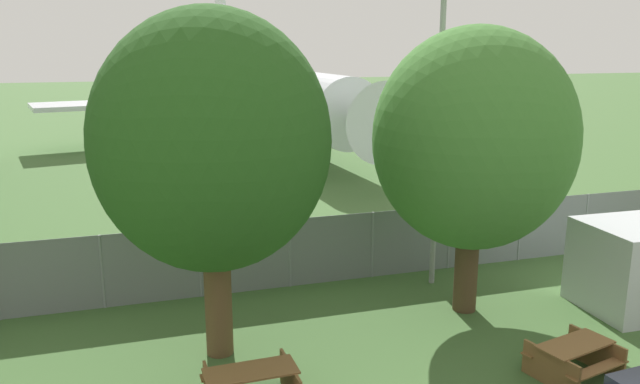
{
  "coord_description": "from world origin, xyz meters",
  "views": [
    {
      "loc": [
        -6.75,
        -5.8,
        6.84
      ],
      "look_at": [
        -0.71,
        13.64,
        2.0
      ],
      "focal_mm": 35.0,
      "sensor_mm": 36.0,
      "label": 1
    }
  ],
  "objects_px": {
    "tree_behind_benches": "(473,140)",
    "picnic_bench_near_cabin": "(251,384)",
    "picnic_bench_open_grass": "(574,356)",
    "airplane": "(264,93)",
    "tree_near_hangar": "(212,142)"
  },
  "relations": [
    {
      "from": "airplane",
      "to": "tree_behind_benches",
      "type": "xyz_separation_m",
      "value": [
        -1.34,
        -30.69,
        1.11
      ]
    },
    {
      "from": "airplane",
      "to": "tree_behind_benches",
      "type": "bearing_deg",
      "value": -6.11
    },
    {
      "from": "picnic_bench_near_cabin",
      "to": "tree_behind_benches",
      "type": "xyz_separation_m",
      "value": [
        6.25,
        2.79,
        4.05
      ]
    },
    {
      "from": "tree_near_hangar",
      "to": "tree_behind_benches",
      "type": "bearing_deg",
      "value": 4.06
    },
    {
      "from": "tree_behind_benches",
      "to": "picnic_bench_near_cabin",
      "type": "bearing_deg",
      "value": -155.92
    },
    {
      "from": "tree_near_hangar",
      "to": "picnic_bench_open_grass",
      "type": "bearing_deg",
      "value": -25.16
    },
    {
      "from": "airplane",
      "to": "picnic_bench_near_cabin",
      "type": "relative_size",
      "value": 21.29
    },
    {
      "from": "picnic_bench_open_grass",
      "to": "picnic_bench_near_cabin",
      "type": "bearing_deg",
      "value": 172.07
    },
    {
      "from": "tree_near_hangar",
      "to": "tree_behind_benches",
      "type": "distance_m",
      "value": 6.54
    },
    {
      "from": "picnic_bench_open_grass",
      "to": "tree_behind_benches",
      "type": "relative_size",
      "value": 0.26
    },
    {
      "from": "picnic_bench_open_grass",
      "to": "tree_near_hangar",
      "type": "distance_m",
      "value": 8.83
    },
    {
      "from": "airplane",
      "to": "tree_behind_benches",
      "type": "distance_m",
      "value": 30.74
    },
    {
      "from": "airplane",
      "to": "picnic_bench_near_cabin",
      "type": "height_order",
      "value": "airplane"
    },
    {
      "from": "tree_behind_benches",
      "to": "tree_near_hangar",
      "type": "bearing_deg",
      "value": -175.94
    },
    {
      "from": "airplane",
      "to": "tree_behind_benches",
      "type": "relative_size",
      "value": 5.28
    }
  ]
}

